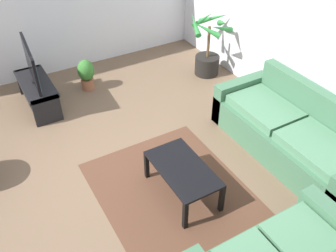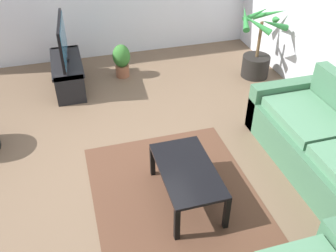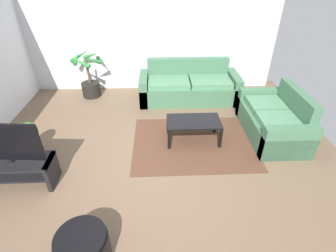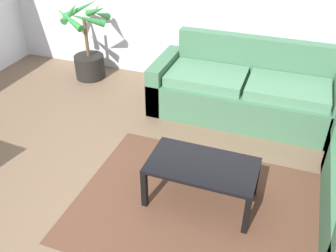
# 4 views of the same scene
# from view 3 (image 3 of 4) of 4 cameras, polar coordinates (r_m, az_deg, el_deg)

# --- Properties ---
(ground_plane) EXTENTS (6.60, 6.60, 0.00)m
(ground_plane) POSITION_cam_3_polar(r_m,az_deg,el_deg) (4.27, -3.49, -8.24)
(ground_plane) COLOR brown
(wall_back) EXTENTS (6.00, 0.06, 2.70)m
(wall_back) POSITION_cam_3_polar(r_m,az_deg,el_deg) (6.37, -3.63, 19.87)
(wall_back) COLOR silver
(wall_back) RESTS_ON ground
(couch_main) EXTENTS (2.30, 0.90, 0.90)m
(couch_main) POSITION_cam_3_polar(r_m,az_deg,el_deg) (6.08, 4.71, 8.67)
(couch_main) COLOR #3F6B4C
(couch_main) RESTS_ON ground
(couch_loveseat) EXTENTS (0.90, 1.61, 0.90)m
(couch_loveseat) POSITION_cam_3_polar(r_m,az_deg,el_deg) (5.16, 22.72, 1.11)
(couch_loveseat) COLOR #3F6B4C
(couch_loveseat) RESTS_ON ground
(tv_stand) EXTENTS (1.10, 0.45, 0.44)m
(tv_stand) POSITION_cam_3_polar(r_m,az_deg,el_deg) (4.35, -31.27, -8.25)
(tv_stand) COLOR black
(tv_stand) RESTS_ON ground
(tv) EXTENTS (1.05, 0.12, 0.63)m
(tv) POSITION_cam_3_polar(r_m,az_deg,el_deg) (4.09, -33.17, -3.10)
(tv) COLOR black
(tv) RESTS_ON tv_stand
(coffee_table) EXTENTS (0.96, 0.54, 0.42)m
(coffee_table) POSITION_cam_3_polar(r_m,az_deg,el_deg) (4.59, 5.80, 0.61)
(coffee_table) COLOR black
(coffee_table) RESTS_ON ground
(area_rug) EXTENTS (2.20, 1.70, 0.01)m
(area_rug) POSITION_cam_3_polar(r_m,az_deg,el_deg) (4.71, 5.71, -3.71)
(area_rug) COLOR #513323
(area_rug) RESTS_ON ground
(potted_palm) EXTENTS (0.80, 0.81, 1.10)m
(potted_palm) POSITION_cam_3_polar(r_m,az_deg,el_deg) (6.44, -17.22, 9.88)
(potted_palm) COLOR black
(potted_palm) RESTS_ON ground
(potted_plant_small) EXTENTS (0.28, 0.28, 0.54)m
(potted_plant_small) POSITION_cam_3_polar(r_m,az_deg,el_deg) (4.99, -28.57, -1.72)
(potted_plant_small) COLOR brown
(potted_plant_small) RESTS_ON ground
(ottoman) EXTENTS (0.57, 0.57, 0.43)m
(ottoman) POSITION_cam_3_polar(r_m,az_deg,el_deg) (3.18, -18.55, -24.73)
(ottoman) COLOR black
(ottoman) RESTS_ON ground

